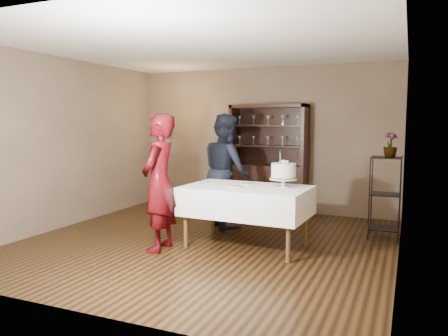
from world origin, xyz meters
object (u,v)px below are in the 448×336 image
(cake_table, at_px, (246,201))
(cake, at_px, (283,172))
(potted_plant, at_px, (390,145))
(man, at_px, (227,171))
(china_hutch, at_px, (269,178))
(woman, at_px, (159,182))
(plant_etagere, at_px, (385,194))

(cake_table, relative_size, cake, 3.40)
(potted_plant, bearing_deg, man, -175.05)
(china_hutch, xyz_separation_m, cake, (0.86, -2.10, 0.36))
(cake_table, distance_m, potted_plant, 2.22)
(china_hutch, bearing_deg, cake, -67.84)
(cake, distance_m, potted_plant, 1.66)
(cake_table, height_order, woman, woman)
(china_hutch, distance_m, cake_table, 2.28)
(man, distance_m, potted_plant, 2.48)
(china_hutch, bearing_deg, cake_table, -80.14)
(plant_etagere, bearing_deg, woman, -146.72)
(man, bearing_deg, plant_etagere, -125.51)
(cake_table, xyz_separation_m, woman, (-1.00, -0.57, 0.27))
(woman, bearing_deg, cake_table, 111.95)
(woman, height_order, man, man)
(plant_etagere, distance_m, cake_table, 2.07)
(plant_etagere, relative_size, potted_plant, 3.41)
(man, bearing_deg, potted_plant, -126.28)
(china_hutch, xyz_separation_m, potted_plant, (2.13, -1.08, 0.70))
(woman, bearing_deg, man, 160.82)
(cake_table, distance_m, cake, 0.63)
(cake_table, bearing_deg, cake, 17.59)
(plant_etagere, relative_size, cake, 2.41)
(plant_etagere, xyz_separation_m, cake_table, (-1.69, -1.20, -0.02))
(man, distance_m, cake, 1.42)
(woman, bearing_deg, cake, 108.38)
(cake_table, bearing_deg, woman, -150.36)
(china_hutch, distance_m, potted_plant, 2.48)
(woman, height_order, cake, woman)
(china_hutch, distance_m, plant_etagere, 2.33)
(woman, bearing_deg, potted_plant, 114.73)
(china_hutch, distance_m, woman, 2.89)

